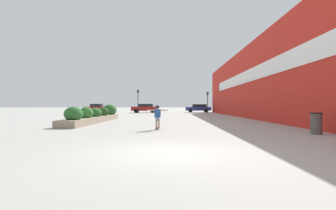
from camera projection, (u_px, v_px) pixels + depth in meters
ground_plane at (168, 153)px, 7.17m from camera, size 300.00×300.00×0.00m
building_wall_right at (255, 80)px, 24.74m from camera, size 0.67×49.82×7.34m
planter_box at (96, 116)px, 20.55m from camera, size 1.31×11.23×1.39m
skateboard at (158, 128)px, 14.07m from camera, size 0.25×0.68×0.10m
skateboarder at (158, 114)px, 14.07m from camera, size 1.14×0.21×1.22m
trash_bin at (316, 123)px, 11.80m from camera, size 0.51×0.51×0.97m
car_leftmost at (198, 108)px, 49.05m from camera, size 4.71×2.04×1.50m
car_center_left at (96, 108)px, 49.67m from camera, size 3.81×1.88×1.59m
car_center_right at (262, 108)px, 47.47m from camera, size 4.33×2.03×1.52m
car_rightmost at (145, 108)px, 46.13m from camera, size 4.64×1.92×1.56m
traffic_light_left at (138, 98)px, 42.22m from camera, size 0.28×0.30×3.78m
traffic_light_right at (208, 99)px, 41.10m from camera, size 0.28×0.30×3.40m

